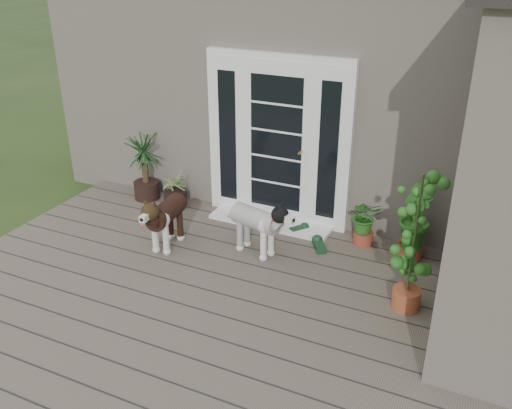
% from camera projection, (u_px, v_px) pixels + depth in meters
% --- Properties ---
extents(deck, '(6.20, 4.60, 0.12)m').
position_uv_depth(deck, '(208.00, 317.00, 5.56)').
color(deck, '#6B5B4C').
rests_on(deck, ground).
extents(house_main, '(7.40, 4.00, 3.10)m').
position_uv_depth(house_main, '(343.00, 80.00, 8.40)').
color(house_main, '#665E54').
rests_on(house_main, ground).
extents(door_unit, '(1.90, 0.14, 2.15)m').
position_uv_depth(door_unit, '(277.00, 141.00, 6.95)').
color(door_unit, white).
rests_on(door_unit, deck).
extents(door_step, '(1.60, 0.40, 0.05)m').
position_uv_depth(door_step, '(270.00, 222.00, 7.24)').
color(door_step, white).
rests_on(door_step, deck).
extents(brindle_dog, '(0.41, 0.82, 0.67)m').
position_uv_depth(brindle_dog, '(167.00, 221.00, 6.59)').
color(brindle_dog, '#321A12').
rests_on(brindle_dog, deck).
extents(white_dog, '(0.84, 0.52, 0.65)m').
position_uv_depth(white_dog, '(256.00, 228.00, 6.45)').
color(white_dog, silver).
rests_on(white_dog, deck).
extents(spider_plant, '(0.68, 0.68, 0.56)m').
position_uv_depth(spider_plant, '(175.00, 186.00, 7.65)').
color(spider_plant, '#A6BC73').
rests_on(spider_plant, deck).
extents(yucca, '(0.78, 0.78, 0.99)m').
position_uv_depth(yucca, '(145.00, 166.00, 7.77)').
color(yucca, black).
rests_on(yucca, deck).
extents(herb_a, '(0.51, 0.51, 0.49)m').
position_uv_depth(herb_a, '(364.00, 226.00, 6.67)').
color(herb_a, '#18561B').
rests_on(herb_a, deck).
extents(herb_b, '(0.60, 0.60, 0.69)m').
position_uv_depth(herb_b, '(412.00, 232.00, 6.32)').
color(herb_b, '#1C631C').
rests_on(herb_b, deck).
extents(herb_c, '(0.38, 0.38, 0.54)m').
position_uv_depth(herb_c, '(412.00, 233.00, 6.45)').
color(herb_c, '#24661D').
rests_on(herb_c, deck).
extents(sapling, '(0.47, 0.47, 1.50)m').
position_uv_depth(sapling, '(414.00, 242.00, 5.28)').
color(sapling, '#2A5C1A').
rests_on(sapling, deck).
extents(clog_left, '(0.31, 0.37, 0.10)m').
position_uv_depth(clog_left, '(319.00, 245.00, 6.65)').
color(clog_left, '#16391F').
rests_on(clog_left, deck).
extents(clog_right, '(0.27, 0.31, 0.09)m').
position_uv_depth(clog_right, '(299.00, 229.00, 7.04)').
color(clog_right, '#15361C').
rests_on(clog_right, deck).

